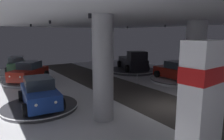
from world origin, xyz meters
The scene contains 17 objects.
ground centered at (0.00, 0.00, -0.02)m, with size 24.00×44.00×0.06m.
ceiling_with_spotlights centered at (0.00, 0.00, 5.55)m, with size 24.00×44.00×0.39m.
column_left centered at (-4.39, 0.86, 2.75)m, with size 1.10×1.10×5.50m.
column_right centered at (3.47, 1.01, 2.75)m, with size 1.40×1.40×5.50m.
brand_sign_pylon centered at (-5.62, -5.60, 2.27)m, with size 1.33×0.78×4.40m.
display_platform_far_right centered at (5.60, 10.93, 0.18)m, with size 5.68×5.68×0.32m.
pickup_truck_far_right centered at (5.48, 10.63, 1.25)m, with size 4.08×5.70×2.30m.
display_platform_mid_right centered at (5.79, 4.59, 0.16)m, with size 4.62×4.62×0.28m.
display_car_mid_right centered at (5.79, 4.56, 1.05)m, with size 2.26×4.26×1.71m.
display_platform_far_left centered at (-5.99, 11.90, 0.14)m, with size 4.70×4.70×0.26m.
display_car_far_left centered at (-5.97, 11.92, 1.02)m, with size 4.19×4.29×1.71m.
display_platform_mid_left centered at (-6.87, 4.27, 0.13)m, with size 4.57×4.57×0.23m.
display_car_mid_left centered at (-6.87, 4.30, 1.00)m, with size 2.51×4.35×1.71m.
display_platform_deep_left centered at (-6.22, 17.66, 0.14)m, with size 5.12×5.12×0.25m.
display_car_deep_left centered at (-6.22, 17.63, 1.02)m, with size 2.83×4.46×1.71m.
visitor_walking_near centered at (0.73, 9.14, 0.91)m, with size 0.32×0.32×1.59m.
stanchion_a centered at (2.09, 5.80, 0.37)m, with size 0.28×0.28×1.01m.
Camera 1 is at (-9.68, -8.17, 4.53)m, focal length 32.77 mm.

